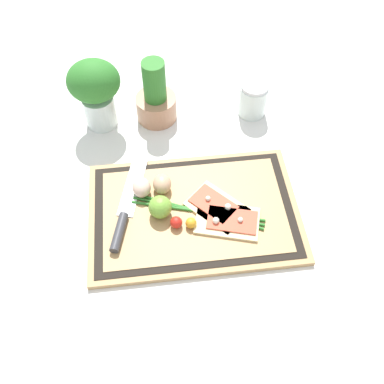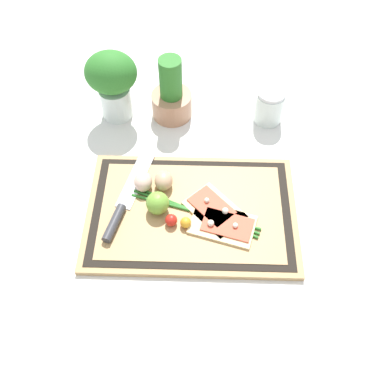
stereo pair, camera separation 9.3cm
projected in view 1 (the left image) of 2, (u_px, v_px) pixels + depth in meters
ground_plane at (194, 214)px, 1.11m from camera, size 6.00×6.00×0.00m
cutting_board at (194, 212)px, 1.10m from camera, size 0.51×0.34×0.02m
pizza_slice_near at (228, 220)px, 1.07m from camera, size 0.17×0.13×0.02m
pizza_slice_far at (216, 206)px, 1.09m from camera, size 0.16×0.17×0.02m
knife at (124, 217)px, 1.07m from camera, size 0.10×0.28×0.02m
egg_brown at (162, 184)px, 1.11m from camera, size 0.05×0.05×0.05m
egg_pink at (142, 187)px, 1.10m from camera, size 0.05×0.05×0.05m
lime at (160, 205)px, 1.07m from camera, size 0.06×0.06×0.06m
cherry_tomato_red at (176, 222)px, 1.05m from camera, size 0.03×0.03×0.03m
cherry_tomato_yellow at (191, 223)px, 1.05m from camera, size 0.03×0.03×0.03m
scallion_bunch at (198, 211)px, 1.09m from camera, size 0.32×0.14×0.01m
herb_pot at (156, 99)px, 1.25m from camera, size 0.11×0.11×0.19m
sauce_jar at (253, 101)px, 1.28m from camera, size 0.08×0.08×0.10m
herb_glass at (95, 89)px, 1.19m from camera, size 0.14×0.12×0.21m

